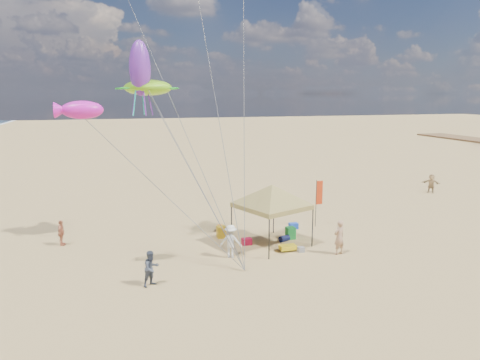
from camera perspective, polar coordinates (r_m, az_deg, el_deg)
The scene contains 19 objects.
ground at distance 21.83m, azimuth 2.27°, elevation -11.82°, with size 280.00×280.00×0.00m, color tan.
canopy_tent at distance 24.93m, azimuth 4.09°, elevation -0.90°, with size 6.06×6.06×4.02m.
feather_flag at distance 29.13m, azimuth 9.91°, elevation -1.95°, with size 0.47×0.06×3.05m.
cooler_red at distance 25.71m, azimuth 0.86°, elevation -7.80°, with size 0.54×0.38×0.38m, color #AE0D30.
cooler_blue at distance 28.81m, azimuth 6.79°, elevation -5.80°, with size 0.54×0.38×0.38m, color blue.
bag_navy at distance 26.36m, azimuth 5.63°, elevation -7.39°, with size 0.36×0.36×0.60m, color #0D1239.
bag_orange at distance 28.22m, azimuth -2.61°, elevation -6.11°, with size 0.36×0.36×0.60m, color orange.
chair_green at distance 26.86m, azimuth 6.42°, elevation -6.68°, with size 0.50×0.50×0.70m, color #198C33.
chair_yellow at distance 26.89m, azimuth -2.38°, elevation -6.60°, with size 0.50×0.50×0.70m, color gold.
crate_grey at distance 24.81m, azimuth 7.73°, elevation -8.73°, with size 0.34×0.30×0.28m, color gray.
beach_cart at distance 24.89m, azimuth 6.07°, elevation -8.47°, with size 0.90×0.50×0.24m, color yellow.
person_near_a at distance 24.61m, azimuth 12.44°, elevation -7.10°, with size 0.68×0.45×1.87m, color tan.
person_near_b at distance 20.68m, azimuth -11.17°, elevation -10.92°, with size 0.79×0.62×1.62m, color #3C4352.
person_near_c at distance 23.60m, azimuth -1.18°, elevation -7.77°, with size 1.13×0.65×1.75m, color silver.
person_far_a at distance 27.35m, azimuth -21.71°, elevation -6.24°, with size 0.86×0.36×1.46m, color #B76746.
person_far_c at distance 42.14m, azimuth 23.07°, elevation -0.39°, with size 1.53×0.49×1.65m, color tan.
turtle_kite at distance 25.37m, azimuth -11.56°, elevation 11.40°, with size 2.58×2.07×0.86m, color #7BCC18.
fish_kite at distance 21.18m, azimuth -19.36°, elevation 8.38°, with size 1.81×0.91×0.80m, color #E119BB.
squid_kite at distance 24.83m, azimuth -12.57°, elevation 13.66°, with size 1.11×1.11×2.89m, color purple.
Camera 1 is at (-6.49, -19.07, 8.42)m, focal length 33.68 mm.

